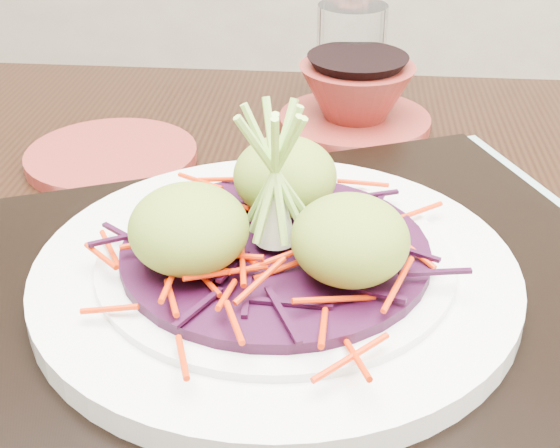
# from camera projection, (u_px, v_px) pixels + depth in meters

# --- Properties ---
(dining_table) EXTENTS (1.23, 0.85, 0.75)m
(dining_table) POSITION_uv_depth(u_px,v_px,m) (327.00, 382.00, 0.58)
(dining_table) COLOR black
(dining_table) RESTS_ON ground
(placemat) EXTENTS (0.63, 0.58, 0.00)m
(placemat) POSITION_uv_depth(u_px,v_px,m) (276.00, 314.00, 0.48)
(placemat) COLOR #88B0A3
(placemat) RESTS_ON dining_table
(serving_tray) EXTENTS (0.55, 0.49, 0.02)m
(serving_tray) POSITION_uv_depth(u_px,v_px,m) (276.00, 298.00, 0.48)
(serving_tray) COLOR black
(serving_tray) RESTS_ON placemat
(white_plate) EXTENTS (0.29, 0.29, 0.02)m
(white_plate) POSITION_uv_depth(u_px,v_px,m) (276.00, 272.00, 0.47)
(white_plate) COLOR silver
(white_plate) RESTS_ON serving_tray
(cabbage_bed) EXTENTS (0.18, 0.18, 0.01)m
(cabbage_bed) POSITION_uv_depth(u_px,v_px,m) (276.00, 251.00, 0.46)
(cabbage_bed) COLOR black
(cabbage_bed) RESTS_ON white_plate
(carrot_julienne) EXTENTS (0.22, 0.22, 0.01)m
(carrot_julienne) POSITION_uv_depth(u_px,v_px,m) (275.00, 238.00, 0.46)
(carrot_julienne) COLOR red
(carrot_julienne) RESTS_ON cabbage_bed
(guacamole_scoops) EXTENTS (0.16, 0.14, 0.05)m
(guacamole_scoops) POSITION_uv_depth(u_px,v_px,m) (275.00, 214.00, 0.45)
(guacamole_scoops) COLOR olive
(guacamole_scoops) RESTS_ON cabbage_bed
(scallion_garnish) EXTENTS (0.07, 0.07, 0.10)m
(scallion_garnish) POSITION_uv_depth(u_px,v_px,m) (275.00, 179.00, 0.44)
(scallion_garnish) COLOR #96C950
(scallion_garnish) RESTS_ON cabbage_bed
(terracotta_side_plate) EXTENTS (0.17, 0.17, 0.01)m
(terracotta_side_plate) POSITION_uv_depth(u_px,v_px,m) (112.00, 156.00, 0.67)
(terracotta_side_plate) COLOR maroon
(terracotta_side_plate) RESTS_ON dining_table
(water_glass) EXTENTS (0.09, 0.09, 0.10)m
(water_glass) POSITION_uv_depth(u_px,v_px,m) (351.00, 54.00, 0.78)
(water_glass) COLOR white
(water_glass) RESTS_ON dining_table
(terracotta_bowl_set) EXTENTS (0.17, 0.17, 0.06)m
(terracotta_bowl_set) POSITION_uv_depth(u_px,v_px,m) (356.00, 100.00, 0.73)
(terracotta_bowl_set) COLOR maroon
(terracotta_bowl_set) RESTS_ON dining_table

